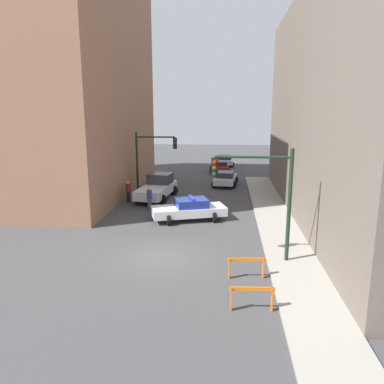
{
  "coord_description": "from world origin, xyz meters",
  "views": [
    {
      "loc": [
        3.05,
        -16.79,
        6.98
      ],
      "look_at": [
        0.85,
        6.52,
        1.81
      ],
      "focal_mm": 35.0,
      "sensor_mm": 36.0,
      "label": 1
    }
  ],
  "objects_px": {
    "pedestrian_crossing": "(149,198)",
    "parked_car_near": "(225,178)",
    "parked_car_mid": "(220,166)",
    "white_truck": "(157,187)",
    "barrier_mid": "(246,264)",
    "parked_car_far": "(224,160)",
    "traffic_light_far": "(150,154)",
    "police_car": "(189,209)",
    "barrier_front": "(252,294)",
    "pedestrian_corner": "(128,191)",
    "traffic_light_near": "(264,188)"
  },
  "relations": [
    {
      "from": "pedestrian_crossing",
      "to": "police_car",
      "type": "bearing_deg",
      "value": -137.41
    },
    {
      "from": "traffic_light_near",
      "to": "parked_car_mid",
      "type": "relative_size",
      "value": 1.19
    },
    {
      "from": "traffic_light_near",
      "to": "barrier_front",
      "type": "bearing_deg",
      "value": -99.03
    },
    {
      "from": "parked_car_near",
      "to": "barrier_front",
      "type": "xyz_separation_m",
      "value": [
        1.1,
        -22.54,
        -0.06
      ]
    },
    {
      "from": "pedestrian_crossing",
      "to": "barrier_front",
      "type": "distance_m",
      "value": 14.52
    },
    {
      "from": "parked_car_far",
      "to": "barrier_mid",
      "type": "distance_m",
      "value": 32.73
    },
    {
      "from": "parked_car_near",
      "to": "barrier_mid",
      "type": "distance_m",
      "value": 19.92
    },
    {
      "from": "parked_car_mid",
      "to": "barrier_mid",
      "type": "height_order",
      "value": "parked_car_mid"
    },
    {
      "from": "parked_car_near",
      "to": "barrier_mid",
      "type": "relative_size",
      "value": 2.79
    },
    {
      "from": "traffic_light_far",
      "to": "parked_car_near",
      "type": "height_order",
      "value": "traffic_light_far"
    },
    {
      "from": "parked_car_mid",
      "to": "pedestrian_crossing",
      "type": "bearing_deg",
      "value": -107.62
    },
    {
      "from": "parked_car_near",
      "to": "pedestrian_corner",
      "type": "xyz_separation_m",
      "value": [
        -7.35,
        -7.4,
        0.19
      ]
    },
    {
      "from": "police_car",
      "to": "parked_car_near",
      "type": "xyz_separation_m",
      "value": [
        2.22,
        11.6,
        -0.05
      ]
    },
    {
      "from": "white_truck",
      "to": "barrier_mid",
      "type": "relative_size",
      "value": 3.52
    },
    {
      "from": "traffic_light_far",
      "to": "parked_car_near",
      "type": "distance_m",
      "value": 8.11
    },
    {
      "from": "traffic_light_far",
      "to": "pedestrian_corner",
      "type": "bearing_deg",
      "value": -110.92
    },
    {
      "from": "parked_car_far",
      "to": "traffic_light_near",
      "type": "bearing_deg",
      "value": -91.92
    },
    {
      "from": "traffic_light_far",
      "to": "barrier_mid",
      "type": "bearing_deg",
      "value": -64.86
    },
    {
      "from": "pedestrian_crossing",
      "to": "parked_car_near",
      "type": "bearing_deg",
      "value": -41.72
    },
    {
      "from": "parked_car_mid",
      "to": "pedestrian_crossing",
      "type": "xyz_separation_m",
      "value": [
        -4.6,
        -16.92,
        0.19
      ]
    },
    {
      "from": "police_car",
      "to": "traffic_light_far",
      "type": "bearing_deg",
      "value": 11.05
    },
    {
      "from": "pedestrian_corner",
      "to": "barrier_mid",
      "type": "relative_size",
      "value": 1.04
    },
    {
      "from": "traffic_light_near",
      "to": "barrier_mid",
      "type": "relative_size",
      "value": 3.26
    },
    {
      "from": "traffic_light_near",
      "to": "pedestrian_crossing",
      "type": "relative_size",
      "value": 3.13
    },
    {
      "from": "parked_car_near",
      "to": "barrier_mid",
      "type": "bearing_deg",
      "value": -81.7
    },
    {
      "from": "parked_car_far",
      "to": "pedestrian_corner",
      "type": "distance_m",
      "value": 21.42
    },
    {
      "from": "pedestrian_crossing",
      "to": "traffic_light_far",
      "type": "bearing_deg",
      "value": -2.01
    },
    {
      "from": "parked_car_far",
      "to": "pedestrian_corner",
      "type": "xyz_separation_m",
      "value": [
        -7.11,
        -20.21,
        0.19
      ]
    },
    {
      "from": "police_car",
      "to": "parked_car_mid",
      "type": "height_order",
      "value": "police_car"
    },
    {
      "from": "police_car",
      "to": "barrier_front",
      "type": "xyz_separation_m",
      "value": [
        3.32,
        -10.93,
        -0.11
      ]
    },
    {
      "from": "parked_car_near",
      "to": "parked_car_far",
      "type": "distance_m",
      "value": 12.81
    },
    {
      "from": "parked_car_mid",
      "to": "pedestrian_crossing",
      "type": "height_order",
      "value": "pedestrian_crossing"
    },
    {
      "from": "traffic_light_near",
      "to": "white_truck",
      "type": "xyz_separation_m",
      "value": [
        -7.19,
        12.16,
        -2.62
      ]
    },
    {
      "from": "police_car",
      "to": "white_truck",
      "type": "height_order",
      "value": "white_truck"
    },
    {
      "from": "parked_car_mid",
      "to": "white_truck",
      "type": "bearing_deg",
      "value": -111.89
    },
    {
      "from": "parked_car_mid",
      "to": "pedestrian_corner",
      "type": "relative_size",
      "value": 2.63
    },
    {
      "from": "pedestrian_crossing",
      "to": "barrier_front",
      "type": "relative_size",
      "value": 1.04
    },
    {
      "from": "parked_car_mid",
      "to": "parked_car_far",
      "type": "bearing_deg",
      "value": 83.02
    },
    {
      "from": "parked_car_mid",
      "to": "barrier_front",
      "type": "distance_m",
      "value": 30.01
    },
    {
      "from": "police_car",
      "to": "barrier_front",
      "type": "bearing_deg",
      "value": 178.74
    },
    {
      "from": "white_truck",
      "to": "barrier_front",
      "type": "height_order",
      "value": "white_truck"
    },
    {
      "from": "parked_car_near",
      "to": "barrier_mid",
      "type": "height_order",
      "value": "parked_car_near"
    },
    {
      "from": "parked_car_mid",
      "to": "parked_car_near",
      "type": "bearing_deg",
      "value": -87.25
    },
    {
      "from": "police_car",
      "to": "parked_car_mid",
      "type": "distance_m",
      "value": 19.1
    },
    {
      "from": "white_truck",
      "to": "barrier_mid",
      "type": "bearing_deg",
      "value": -58.53
    },
    {
      "from": "traffic_light_far",
      "to": "police_car",
      "type": "height_order",
      "value": "traffic_light_far"
    },
    {
      "from": "pedestrian_crossing",
      "to": "barrier_mid",
      "type": "relative_size",
      "value": 1.04
    },
    {
      "from": "police_car",
      "to": "parked_car_far",
      "type": "distance_m",
      "value": 24.49
    },
    {
      "from": "barrier_front",
      "to": "barrier_mid",
      "type": "distance_m",
      "value": 2.64
    },
    {
      "from": "parked_car_mid",
      "to": "pedestrian_crossing",
      "type": "distance_m",
      "value": 17.53
    }
  ]
}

